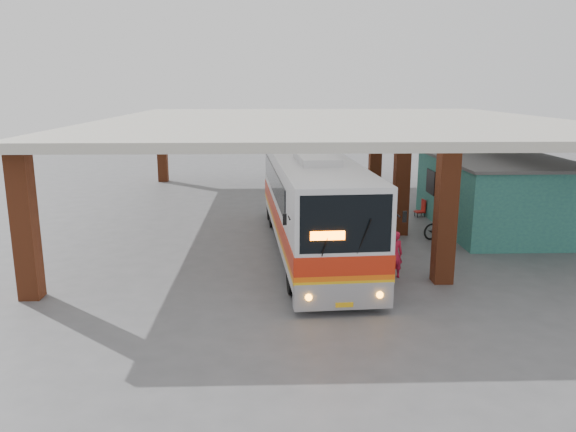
% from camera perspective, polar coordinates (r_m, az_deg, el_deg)
% --- Properties ---
extents(ground, '(90.00, 90.00, 0.00)m').
position_cam_1_polar(ground, '(20.90, 4.99, -3.98)').
color(ground, '#515154').
rests_on(ground, ground).
extents(brick_columns, '(20.10, 21.60, 4.35)m').
position_cam_1_polar(brick_columns, '(25.45, 6.98, 4.06)').
color(brick_columns, brown).
rests_on(brick_columns, ground).
extents(canopy_roof, '(21.00, 23.00, 0.30)m').
position_cam_1_polar(canopy_roof, '(26.56, 4.62, 9.53)').
color(canopy_roof, '#BCB8AA').
rests_on(canopy_roof, brick_columns).
extents(shop_building, '(5.20, 8.20, 3.11)m').
position_cam_1_polar(shop_building, '(26.23, 20.50, 2.24)').
color(shop_building, '#286365').
rests_on(shop_building, ground).
extents(coach_bus, '(3.57, 13.14, 3.78)m').
position_cam_1_polar(coach_bus, '(20.98, 2.41, 1.42)').
color(coach_bus, silver).
rests_on(coach_bus, ground).
extents(motorcycle, '(2.17, 1.38, 1.08)m').
position_cam_1_polar(motorcycle, '(23.87, 15.66, -0.94)').
color(motorcycle, black).
rests_on(motorcycle, ground).
extents(pedestrian, '(0.60, 0.42, 1.57)m').
position_cam_1_polar(pedestrian, '(18.54, 10.74, -3.85)').
color(pedestrian, red).
rests_on(pedestrian, ground).
extents(red_chair, '(0.50, 0.50, 0.83)m').
position_cam_1_polar(red_chair, '(27.63, 13.43, 0.72)').
color(red_chair, red).
rests_on(red_chair, ground).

